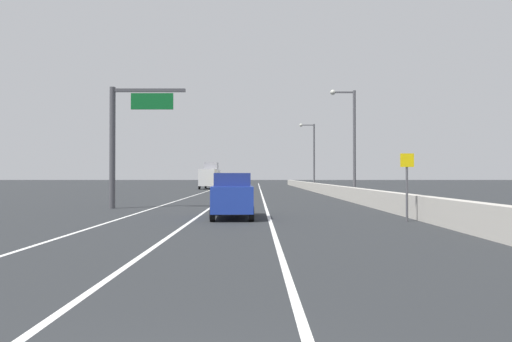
{
  "coord_description": "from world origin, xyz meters",
  "views": [
    {
      "loc": [
        0.87,
        -3.03,
        2.0
      ],
      "look_at": [
        0.85,
        52.82,
        2.62
      ],
      "focal_mm": 31.48,
      "sensor_mm": 36.0,
      "label": 1
    }
  ],
  "objects": [
    {
      "name": "lane_stripe_left",
      "position": [
        -5.5,
        55.0,
        0.0
      ],
      "size": [
        0.16,
        130.0,
        0.0
      ],
      "primitive_type": "cube",
      "color": "silver",
      "rests_on": "ground_plane"
    },
    {
      "name": "lamp_post_right_second",
      "position": [
        8.83,
        34.43,
        5.35
      ],
      "size": [
        2.14,
        0.44,
        9.24
      ],
      "color": "#4C4C51",
      "rests_on": "ground_plane"
    },
    {
      "name": "speed_advisory_sign",
      "position": [
        7.54,
        16.76,
        1.76
      ],
      "size": [
        0.6,
        0.11,
        3.0
      ],
      "color": "#4C4C51",
      "rests_on": "ground_plane"
    },
    {
      "name": "jersey_barrier_right",
      "position": [
        8.44,
        40.0,
        0.55
      ],
      "size": [
        0.6,
        120.0,
        1.1
      ],
      "primitive_type": "cube",
      "color": "#B2ADA3",
      "rests_on": "ground_plane"
    },
    {
      "name": "overhead_sign_gantry",
      "position": [
        -7.26,
        24.59,
        4.73
      ],
      "size": [
        4.68,
        0.36,
        7.5
      ],
      "color": "#47474C",
      "rests_on": "ground_plane"
    },
    {
      "name": "box_truck",
      "position": [
        -6.35,
        67.18,
        1.89
      ],
      "size": [
        2.68,
        8.01,
        4.15
      ],
      "color": "silver",
      "rests_on": "ground_plane"
    },
    {
      "name": "lane_stripe_center",
      "position": [
        -2.0,
        55.0,
        0.0
      ],
      "size": [
        0.16,
        130.0,
        0.0
      ],
      "primitive_type": "cube",
      "color": "silver",
      "rests_on": "ground_plane"
    },
    {
      "name": "car_blue_0",
      "position": [
        -0.24,
        18.23,
        1.06
      ],
      "size": [
        2.08,
        4.27,
        2.14
      ],
      "color": "#1E389E",
      "rests_on": "ground_plane"
    },
    {
      "name": "car_gray_2",
      "position": [
        -6.37,
        81.93,
        0.94
      ],
      "size": [
        1.85,
        4.42,
        1.89
      ],
      "color": "slate",
      "rests_on": "ground_plane"
    },
    {
      "name": "ground_plane",
      "position": [
        0.0,
        64.0,
        0.0
      ],
      "size": [
        320.0,
        320.0,
        0.0
      ],
      "primitive_type": "plane",
      "color": "#26282B"
    },
    {
      "name": "car_yellow_1",
      "position": [
        -3.39,
        62.7,
        0.96
      ],
      "size": [
        2.0,
        4.76,
        1.92
      ],
      "color": "gold",
      "rests_on": "ground_plane"
    },
    {
      "name": "lamp_post_right_third",
      "position": [
        8.59,
        58.64,
        5.35
      ],
      "size": [
        2.14,
        0.44,
        9.24
      ],
      "color": "#4C4C51",
      "rests_on": "ground_plane"
    },
    {
      "name": "lane_stripe_right",
      "position": [
        1.5,
        55.0,
        0.0
      ],
      "size": [
        0.16,
        130.0,
        0.0
      ],
      "primitive_type": "cube",
      "color": "silver",
      "rests_on": "ground_plane"
    }
  ]
}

